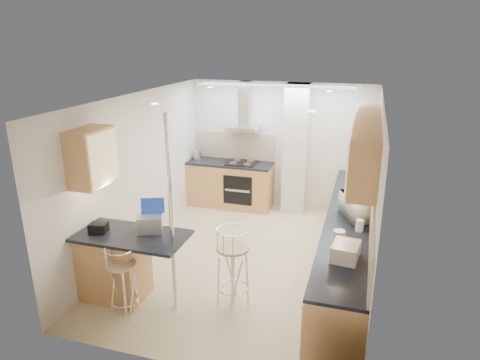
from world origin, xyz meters
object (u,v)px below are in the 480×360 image
(bread_bin, at_px, (345,251))
(bar_stool_end, at_px, (233,267))
(bar_stool_near, at_px, (123,282))
(microwave, at_px, (360,207))
(laptop, at_px, (150,224))

(bread_bin, bearing_deg, bar_stool_end, -177.23)
(bar_stool_near, bearing_deg, microwave, 11.78)
(laptop, distance_m, bar_stool_end, 1.19)
(microwave, bearing_deg, bread_bin, 150.41)
(laptop, bearing_deg, bread_bin, -22.00)
(bar_stool_end, relative_size, bread_bin, 3.00)
(microwave, bearing_deg, bar_stool_end, 103.70)
(bar_stool_near, height_order, bread_bin, bread_bin)
(laptop, height_order, bar_stool_end, laptop)
(laptop, bearing_deg, bar_stool_end, -16.42)
(bread_bin, bearing_deg, bar_stool_near, -162.08)
(bar_stool_near, bearing_deg, bread_bin, -10.38)
(microwave, relative_size, bread_bin, 1.62)
(microwave, height_order, bread_bin, microwave)
(laptop, relative_size, bread_bin, 0.87)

